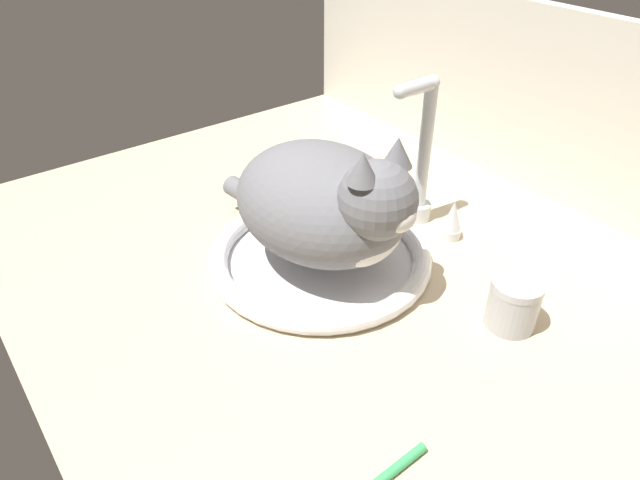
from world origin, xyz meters
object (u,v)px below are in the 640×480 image
Objects in this scene: cat at (328,203)px; metal_jar at (513,303)px; sink_basin at (320,256)px; faucet at (420,172)px.

cat reaches higher than metal_jar.
cat is 26.71cm from metal_jar.
sink_basin is at bearing -155.91° from metal_jar.
faucet is 19.51cm from cat.
sink_basin is at bearing -174.24° from cat.
cat is (1.60, -19.32, 2.13)cm from faucet.
cat is at bearing -154.78° from metal_jar.
metal_jar is at bearing -18.66° from faucet.
metal_jar is (24.82, 11.10, 2.18)cm from sink_basin.
sink_basin is 4.73× the size of metal_jar.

